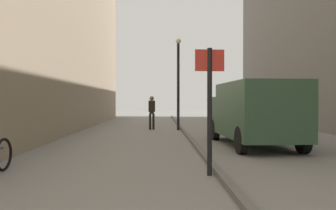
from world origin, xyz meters
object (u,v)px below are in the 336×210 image
Objects in this scene: delivery_van at (253,112)px; pedestrian_main_foreground at (152,110)px; street_sign_post at (210,100)px; lamp_post at (178,78)px.

pedestrian_main_foreground is at bearing 114.59° from delivery_van.
street_sign_post is at bearing -116.59° from delivery_van.
pedestrian_main_foreground is at bearing 162.90° from lamp_post.
delivery_van is at bearing -71.71° from lamp_post.
delivery_van is 5.24m from street_sign_post.
pedestrian_main_foreground is at bearing -86.64° from street_sign_post.
lamp_post is at bearing -93.32° from street_sign_post.
pedestrian_main_foreground is 0.68× the size of street_sign_post.
lamp_post is (-2.17, 6.57, 1.57)m from delivery_van.
street_sign_post is at bearing 99.34° from pedestrian_main_foreground.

